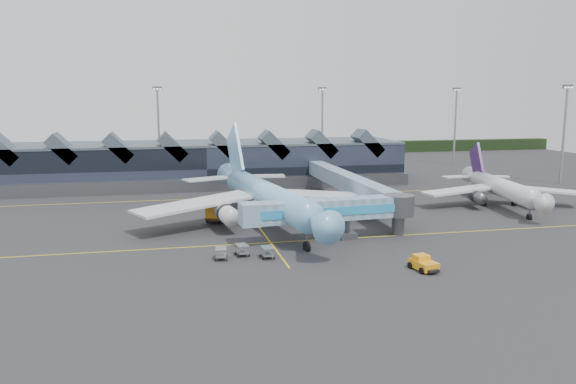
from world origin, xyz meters
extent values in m
plane|color=#262628|center=(0.00, 0.00, 0.00)|extent=(260.00, 260.00, 0.00)
cube|color=yellow|center=(0.00, -8.00, 0.01)|extent=(120.00, 0.25, 0.01)
cube|color=yellow|center=(0.00, 28.00, 0.01)|extent=(120.00, 0.25, 0.01)
cube|color=yellow|center=(0.00, 10.00, 0.01)|extent=(0.25, 60.00, 0.01)
cube|color=black|center=(0.00, 110.00, 2.00)|extent=(260.00, 4.00, 4.00)
cube|color=black|center=(-5.00, 48.00, 4.50)|extent=(90.00, 20.00, 9.00)
cube|color=#45525D|center=(-5.00, 48.00, 9.20)|extent=(90.00, 20.00, 0.60)
cube|color=#505257|center=(-5.00, 37.00, 1.30)|extent=(90.00, 2.50, 2.60)
cube|color=#45525D|center=(-45.00, 41.00, 9.30)|extent=(6.43, 6.00, 6.43)
cube|color=#45525D|center=(-34.00, 41.00, 9.30)|extent=(6.43, 6.00, 6.43)
cube|color=#45525D|center=(-23.00, 41.00, 9.30)|extent=(6.43, 6.00, 6.43)
cube|color=#45525D|center=(-12.00, 41.00, 9.30)|extent=(6.43, 6.00, 6.43)
cube|color=#45525D|center=(-1.00, 41.00, 9.30)|extent=(6.43, 6.00, 6.43)
cube|color=#45525D|center=(10.00, 41.00, 9.30)|extent=(6.43, 6.00, 6.43)
cube|color=#45525D|center=(21.00, 41.00, 9.30)|extent=(6.43, 6.00, 6.43)
cube|color=#45525D|center=(32.00, 41.00, 9.30)|extent=(6.43, 6.00, 6.43)
cylinder|color=gray|center=(-15.00, 72.00, 11.00)|extent=(0.56, 0.56, 22.00)
cube|color=#505257|center=(-15.00, 72.00, 22.00)|extent=(2.40, 0.50, 0.90)
cylinder|color=gray|center=(30.00, 72.00, 11.00)|extent=(0.56, 0.56, 22.00)
cube|color=#505257|center=(30.00, 72.00, 22.00)|extent=(2.40, 0.50, 0.90)
cylinder|color=gray|center=(70.00, 70.00, 11.00)|extent=(0.56, 0.56, 22.00)
cube|color=#505257|center=(70.00, 70.00, 22.00)|extent=(2.40, 0.50, 0.90)
cylinder|color=gray|center=(75.00, 30.00, 11.00)|extent=(0.56, 0.56, 22.00)
cube|color=#505257|center=(75.00, 30.00, 22.00)|extent=(2.40, 0.50, 0.90)
cylinder|color=#75BEEC|center=(1.62, 2.89, 4.54)|extent=(8.83, 34.35, 4.21)
cone|color=#75BEEC|center=(4.35, -16.90, 4.54)|extent=(4.97, 6.37, 4.21)
cube|color=black|center=(4.45, -17.62, 5.42)|extent=(1.63, 0.55, 0.48)
cone|color=#75BEEC|center=(-1.24, 23.64, 4.85)|extent=(5.23, 8.30, 4.21)
cube|color=silver|center=(-9.23, 2.82, 3.80)|extent=(19.97, 14.04, 1.39)
cube|color=silver|center=(12.09, 5.76, 3.80)|extent=(19.94, 9.60, 1.39)
cylinder|color=silver|center=(-5.15, -0.51, 2.75)|extent=(3.38, 6.15, 2.61)
cylinder|color=silver|center=(9.06, 1.46, 2.75)|extent=(3.38, 6.15, 2.61)
cube|color=#75BEEC|center=(-0.97, 21.71, 9.24)|extent=(1.97, 10.74, 11.59)
cube|color=silver|center=(-6.17, 21.48, 4.85)|extent=(9.41, 6.43, 0.28)
cube|color=silver|center=(4.09, 22.90, 4.85)|extent=(9.08, 4.33, 0.28)
cylinder|color=#505257|center=(3.82, -13.04, 1.22)|extent=(0.31, 0.31, 2.44)
cylinder|color=#505257|center=(-2.12, 3.85, 1.22)|extent=(0.31, 0.31, 2.44)
cylinder|color=#505257|center=(4.97, 4.82, 1.22)|extent=(0.31, 0.31, 2.44)
cylinder|color=black|center=(3.82, -13.04, 0.44)|extent=(0.71, 1.61, 1.56)
cylinder|color=silver|center=(45.54, 7.91, 3.51)|extent=(7.06, 22.99, 3.25)
cone|color=silver|center=(43.28, -5.23, 3.51)|extent=(3.87, 4.40, 3.25)
cube|color=black|center=(43.20, -5.71, 4.19)|extent=(1.27, 0.54, 0.48)
cone|color=silver|center=(47.90, 21.70, 3.75)|extent=(4.09, 5.68, 3.25)
cube|color=silver|center=(38.21, 10.23, 2.94)|extent=(14.00, 6.13, 1.09)
cube|color=silver|center=(53.21, 7.65, 2.94)|extent=(13.94, 10.04, 1.09)
cylinder|color=#505257|center=(40.26, 7.17, 2.13)|extent=(2.65, 4.19, 2.02)
cylinder|color=#505257|center=(50.26, 5.45, 2.13)|extent=(2.65, 4.19, 2.02)
cube|color=#361B51|center=(47.68, 20.42, 6.76)|extent=(1.72, 7.29, 7.93)
cube|color=silver|center=(44.13, 21.36, 3.75)|extent=(6.35, 2.73, 0.27)
cube|color=silver|center=(51.35, 20.12, 3.75)|extent=(6.59, 4.58, 0.27)
cylinder|color=#505257|center=(43.72, -2.66, 0.94)|extent=(0.30, 0.30, 1.88)
cylinder|color=#505257|center=(42.98, 9.34, 0.94)|extent=(0.30, 0.30, 1.88)
cylinder|color=#505257|center=(48.43, 8.41, 0.94)|extent=(0.30, 0.30, 1.88)
cylinder|color=black|center=(43.72, -2.66, 0.34)|extent=(0.68, 1.27, 1.21)
cube|color=#6D94B6|center=(7.98, -8.20, 4.29)|extent=(20.09, 4.53, 2.89)
cube|color=#2996CD|center=(8.10, -9.74, 4.29)|extent=(19.86, 1.67, 1.19)
cube|color=#6D94B6|center=(-2.94, -9.05, 4.29)|extent=(2.83, 3.38, 2.99)
cylinder|color=#505257|center=(10.96, -7.96, 2.15)|extent=(0.70, 0.70, 4.29)
cube|color=#505257|center=(10.96, -7.96, 0.45)|extent=(2.54, 2.17, 0.90)
cylinder|color=black|center=(9.96, -8.04, 0.35)|extent=(0.47, 0.92, 0.90)
cylinder|color=black|center=(11.95, -7.89, 0.35)|extent=(0.47, 0.92, 0.90)
cylinder|color=#505257|center=(18.90, -7.34, 4.29)|extent=(4.38, 4.38, 2.99)
cylinder|color=#505257|center=(18.90, -7.34, 2.15)|extent=(1.79, 1.79, 4.29)
cube|color=black|center=(-5.20, 8.88, 0.76)|extent=(5.34, 9.46, 0.51)
cube|color=orange|center=(-6.35, 5.61, 1.83)|extent=(3.05, 2.92, 2.24)
cube|color=black|center=(-6.62, 4.85, 2.34)|extent=(2.16, 0.89, 1.02)
cylinder|color=silver|center=(-4.79, 10.03, 2.14)|extent=(4.17, 6.35, 2.34)
sphere|color=silver|center=(-3.82, 12.82, 2.14)|extent=(2.24, 2.24, 2.24)
sphere|color=silver|center=(-5.77, 7.25, 2.14)|extent=(2.24, 2.24, 2.24)
cylinder|color=black|center=(-7.41, 6.42, 0.51)|extent=(0.67, 1.08, 1.02)
cylinder|color=black|center=(-5.01, 5.58, 0.51)|extent=(0.67, 1.08, 1.02)
cylinder|color=black|center=(-6.23, 9.78, 0.51)|extent=(0.67, 1.08, 1.02)
cylinder|color=black|center=(-3.83, 8.94, 0.51)|extent=(0.67, 1.08, 1.02)
cylinder|color=black|center=(-5.39, 12.19, 0.51)|extent=(0.67, 1.08, 1.02)
cylinder|color=black|center=(-2.99, 11.34, 0.51)|extent=(0.67, 1.08, 1.02)
cube|color=orange|center=(14.87, -23.94, 0.65)|extent=(2.59, 3.64, 0.93)
cube|color=orange|center=(14.78, -23.39, 1.34)|extent=(1.90, 1.75, 0.65)
cube|color=black|center=(15.18, -25.67, 0.42)|extent=(1.41, 0.96, 0.28)
cylinder|color=black|center=(14.02, -25.22, 0.37)|extent=(0.40, 0.78, 0.74)
cylinder|color=black|center=(16.12, -24.85, 0.37)|extent=(0.40, 0.78, 0.74)
cylinder|color=black|center=(13.63, -23.03, 0.37)|extent=(0.40, 0.78, 0.74)
cylinder|color=black|center=(15.73, -22.66, 0.37)|extent=(0.40, 0.78, 0.74)
cube|color=gray|center=(-4.66, -13.61, 0.51)|extent=(1.59, 2.22, 0.14)
cube|color=gray|center=(-4.66, -13.61, 1.40)|extent=(1.59, 2.22, 0.07)
cylinder|color=black|center=(-4.08, -12.77, 0.17)|extent=(0.16, 0.35, 0.33)
cube|color=gray|center=(-1.78, -15.33, 0.51)|extent=(1.40, 2.11, 0.14)
cube|color=gray|center=(-1.78, -15.33, 1.40)|extent=(1.40, 2.11, 0.07)
cylinder|color=black|center=(-1.12, -14.55, 0.17)|extent=(0.13, 0.34, 0.33)
cube|color=gray|center=(-7.40, -14.67, 0.51)|extent=(1.50, 2.17, 0.14)
cube|color=gray|center=(-7.40, -14.67, 1.40)|extent=(1.50, 2.17, 0.07)
cylinder|color=black|center=(-6.63, -14.00, 0.17)|extent=(0.15, 0.34, 0.33)
camera|label=1|loc=(-13.68, -81.09, 19.50)|focal=35.00mm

